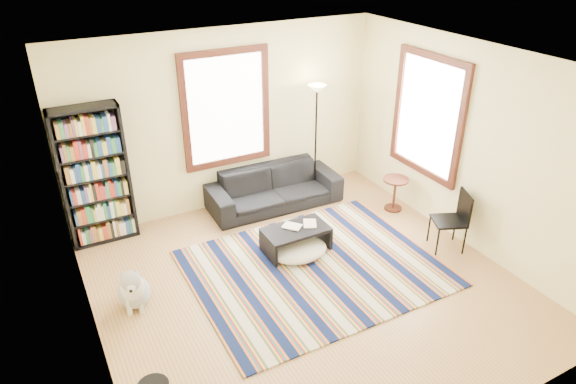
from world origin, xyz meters
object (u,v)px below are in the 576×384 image
floor_lamp (316,141)px  bookshelf (95,177)px  floor_cushion (299,250)px  side_table (394,194)px  dog (133,284)px  coffee_table (296,240)px  sofa (274,188)px  folding_chair (449,221)px

floor_lamp → bookshelf: bearing=177.2°
floor_cushion → bookshelf: bearing=142.5°
side_table → bookshelf: bearing=163.0°
side_table → dog: dog is taller
coffee_table → dog: (-2.26, -0.08, 0.12)m
coffee_table → floor_cushion: coffee_table is taller
sofa → bookshelf: (-2.61, 0.27, 0.69)m
coffee_table → floor_lamp: size_ratio=0.48×
folding_chair → coffee_table: bearing=177.4°
dog → floor_cushion: bearing=10.8°
floor_cushion → floor_lamp: (1.18, 1.56, 0.83)m
floor_cushion → floor_lamp: bearing=53.0°
bookshelf → floor_lamp: bearing=-2.8°
bookshelf → dog: bookshelf is taller
floor_lamp → folding_chair: (0.75, -2.34, -0.50)m
bookshelf → floor_cushion: size_ratio=2.49×
bookshelf → folding_chair: bookshelf is taller
bookshelf → coffee_table: size_ratio=2.22×
side_table → dog: (-4.21, -0.37, 0.03)m
folding_chair → dog: size_ratio=1.42×
floor_cushion → floor_lamp: floor_lamp is taller
floor_lamp → side_table: floor_lamp is taller
floor_lamp → folding_chair: 2.51m
bookshelf → side_table: size_ratio=3.70×
coffee_table → floor_lamp: floor_lamp is taller
folding_chair → floor_cushion: bearing=-178.8°
sofa → bookshelf: size_ratio=1.06×
coffee_table → folding_chair: size_ratio=1.05×
coffee_table → dog: bearing=-178.0°
floor_cushion → dog: 2.24m
floor_lamp → dog: bearing=-156.3°
floor_cushion → folding_chair: folding_chair is taller
coffee_table → floor_lamp: 1.97m
coffee_table → floor_lamp: (1.15, 1.42, 0.75)m
floor_lamp → side_table: size_ratio=3.44×
floor_lamp → dog: floor_lamp is taller
bookshelf → floor_cushion: bookshelf is taller
folding_chair → dog: folding_chair is taller
floor_cushion → folding_chair: bearing=-22.1°
sofa → side_table: sofa is taller
sofa → coffee_table: size_ratio=2.36×
sofa → side_table: size_ratio=3.94×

